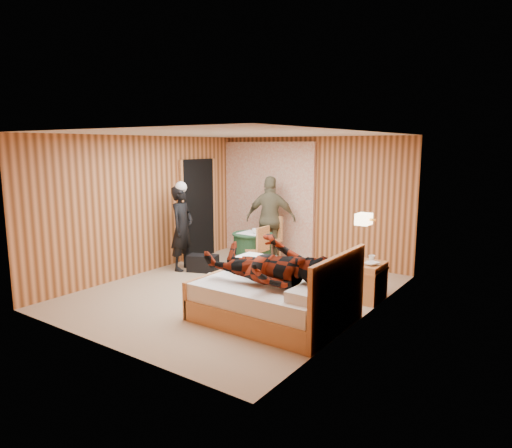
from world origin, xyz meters
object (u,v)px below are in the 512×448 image
Objects in this scene: bed at (275,297)px; round_table at (252,250)px; man_on_bed at (267,254)px; chair_near at (259,245)px; nightstand at (368,281)px; man_at_table at (271,219)px; chair_far at (271,235)px; duffel_bag at (203,263)px; wall_lamp at (364,219)px; woman_standing at (182,228)px.

bed reaches higher than round_table.
chair_near is at bearing 127.17° from man_on_bed.
nightstand is 2.84m from man_at_table.
man_at_table reaches higher than chair_far.
chair_far is at bearing 45.87° from duffel_bag.
man_at_table is at bearing 148.96° from wall_lamp.
man_at_table is (0.59, 1.40, 0.71)m from duffel_bag.
man_at_table reaches higher than chair_near.
chair_far is at bearing 107.70° from man_at_table.
bed is 0.68m from man_on_bed.
wall_lamp is 3.60m from woman_standing.
wall_lamp is 3.36m from duffel_bag.
woman_standing reaches higher than chair_near.
chair_near is 1.09m from duffel_bag.
bed is 2.28× the size of chair_near.
bed is at bearing 40.96° from chair_near.
chair_far is 0.58× the size of woman_standing.
duffel_bag is 0.35× the size of woman_standing.
bed reaches higher than chair_far.
woman_standing is at bearing -139.05° from round_table.
chair_far is (0.02, 0.62, 0.20)m from round_table.
duffel_bag is 2.89m from man_on_bed.
nightstand is 0.78× the size of round_table.
chair_near is 1.47m from woman_standing.
chair_near reaches higher than duffel_bag.
bed is 2.66m from duffel_bag.
man_at_table is (0.00, 0.65, 0.52)m from round_table.
chair_near is at bearing -56.89° from chair_far.
bed is 2.09× the size of chair_far.
wall_lamp reaches higher than chair_far.
chair_far reaches higher than round_table.
woman_standing is at bearing 175.22° from duffel_bag.
chair_near is at bearing 86.65° from man_at_table.
wall_lamp reaches higher than duffel_bag.
man_on_bed is at bearing -120.99° from wall_lamp.
bed is 3.02m from woman_standing.
man_at_table reaches higher than nightstand.
nightstand is at bearing -8.26° from chair_far.
round_table is 0.90× the size of chair_near.
man_on_bed is (1.77, -2.80, 0.40)m from chair_far.
man_at_table is (-2.52, 1.18, 0.56)m from nightstand.
man_on_bed is at bearing -50.87° from duffel_bag.
wall_lamp is at bearing -14.35° from chair_far.
round_table reaches higher than duffel_bag.
chair_near is (-1.52, 1.80, 0.20)m from bed.
round_table is 0.83× the size of chair_far.
nightstand is 1.09× the size of duffel_bag.
man_at_table is at bearing 145.11° from chair_far.
man_on_bed is (-0.77, -1.29, -0.36)m from wall_lamp.
man_on_bed reaches higher than nightstand.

